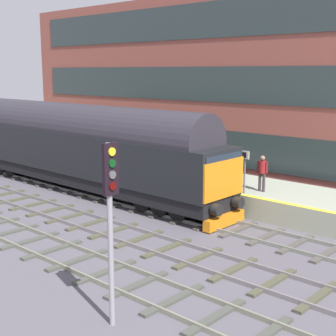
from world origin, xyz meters
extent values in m
plane|color=#57535D|center=(0.00, 0.00, 0.00)|extent=(140.00, 140.00, 0.00)
cube|color=gray|center=(-0.72, 0.00, 0.07)|extent=(0.07, 60.00, 0.15)
cube|color=gray|center=(0.72, 0.00, 0.07)|extent=(0.07, 60.00, 0.15)
cube|color=#4D4944|center=(0.00, -8.94, 0.04)|extent=(2.50, 0.26, 0.09)
cube|color=#4D4944|center=(0.00, -7.66, 0.04)|extent=(2.50, 0.26, 0.09)
cube|color=#4D4944|center=(0.00, -6.38, 0.04)|extent=(2.50, 0.26, 0.09)
cube|color=#4D4944|center=(0.00, -5.11, 0.04)|extent=(2.50, 0.26, 0.09)
cube|color=#4D4944|center=(0.00, -3.83, 0.04)|extent=(2.50, 0.26, 0.09)
cube|color=#4D4944|center=(0.00, -2.55, 0.04)|extent=(2.50, 0.26, 0.09)
cube|color=#4D4944|center=(0.00, -1.28, 0.04)|extent=(2.50, 0.26, 0.09)
cube|color=#4D4944|center=(0.00, 0.00, 0.04)|extent=(2.50, 0.26, 0.09)
cube|color=#4D4944|center=(0.00, 1.28, 0.04)|extent=(2.50, 0.26, 0.09)
cube|color=#4D4944|center=(0.00, 2.55, 0.04)|extent=(2.50, 0.26, 0.09)
cube|color=#4D4944|center=(0.00, 3.83, 0.04)|extent=(2.50, 0.26, 0.09)
cube|color=#4D4944|center=(0.00, 5.11, 0.04)|extent=(2.50, 0.26, 0.09)
cube|color=#4D4944|center=(0.00, 6.38, 0.04)|extent=(2.50, 0.26, 0.09)
cube|color=#4D4944|center=(0.00, 7.66, 0.04)|extent=(2.50, 0.26, 0.09)
cube|color=#4D4944|center=(0.00, 8.94, 0.04)|extent=(2.50, 0.26, 0.09)
cube|color=#4D4944|center=(0.00, 10.21, 0.04)|extent=(2.50, 0.26, 0.09)
cube|color=#4D4944|center=(0.00, 11.49, 0.04)|extent=(2.50, 0.26, 0.09)
cube|color=#4D4944|center=(0.00, 12.77, 0.04)|extent=(2.50, 0.26, 0.09)
cube|color=slate|center=(-4.26, 0.00, 0.07)|extent=(0.07, 60.00, 0.15)
cube|color=slate|center=(-2.82, 0.00, 0.07)|extent=(0.07, 60.00, 0.15)
cube|color=#494835|center=(-3.54, -10.24, 0.04)|extent=(2.50, 0.26, 0.09)
cube|color=#494835|center=(-3.54, -8.78, 0.04)|extent=(2.50, 0.26, 0.09)
cube|color=#494835|center=(-3.54, -7.32, 0.04)|extent=(2.50, 0.26, 0.09)
cube|color=#494835|center=(-3.54, -5.85, 0.04)|extent=(2.50, 0.26, 0.09)
cube|color=#494835|center=(-3.54, -4.39, 0.04)|extent=(2.50, 0.26, 0.09)
cube|color=#494835|center=(-3.54, -2.93, 0.04)|extent=(2.50, 0.26, 0.09)
cube|color=#494835|center=(-3.54, -1.46, 0.04)|extent=(2.50, 0.26, 0.09)
cube|color=#494835|center=(-3.54, 0.00, 0.04)|extent=(2.50, 0.26, 0.09)
cube|color=#494835|center=(-3.54, 1.46, 0.04)|extent=(2.50, 0.26, 0.09)
cube|color=#494835|center=(-3.54, 2.93, 0.04)|extent=(2.50, 0.26, 0.09)
cube|color=#494835|center=(-3.54, 4.39, 0.04)|extent=(2.50, 0.26, 0.09)
cube|color=#494835|center=(-3.54, 5.85, 0.04)|extent=(2.50, 0.26, 0.09)
cube|color=#494835|center=(-3.54, 7.32, 0.04)|extent=(2.50, 0.26, 0.09)
cube|color=gray|center=(-7.19, 0.00, 0.07)|extent=(0.07, 60.00, 0.15)
cube|color=gray|center=(-5.75, 0.00, 0.07)|extent=(0.07, 60.00, 0.15)
cube|color=#474941|center=(-6.47, -8.78, 0.04)|extent=(2.50, 0.26, 0.09)
cube|color=#474941|center=(-6.47, -7.32, 0.04)|extent=(2.50, 0.26, 0.09)
cube|color=#474941|center=(-6.47, -5.85, 0.04)|extent=(2.50, 0.26, 0.09)
cube|color=#474941|center=(-6.47, -4.39, 0.04)|extent=(2.50, 0.26, 0.09)
cube|color=#474941|center=(-6.47, -2.93, 0.04)|extent=(2.50, 0.26, 0.09)
cube|color=#474941|center=(-6.47, -1.46, 0.04)|extent=(2.50, 0.26, 0.09)
cube|color=#474941|center=(-6.47, 0.00, 0.04)|extent=(2.50, 0.26, 0.09)
cube|color=#474941|center=(-6.47, 1.46, 0.04)|extent=(2.50, 0.26, 0.09)
cube|color=#9FA792|center=(3.60, 0.00, 0.50)|extent=(4.00, 44.00, 1.00)
cube|color=yellow|center=(1.75, 0.00, 1.00)|extent=(0.30, 44.00, 0.01)
cube|color=brown|center=(9.23, 0.40, 5.44)|extent=(4.33, 37.32, 10.87)
cube|color=#2C3838|center=(7.03, 0.40, 1.99)|extent=(0.06, 34.34, 2.03)
cube|color=#2C3838|center=(7.03, 0.40, 5.62)|extent=(0.06, 34.34, 2.03)
cube|color=#2C3838|center=(7.03, 0.40, 9.24)|extent=(0.06, 34.34, 2.03)
cube|color=black|center=(0.00, 5.55, 0.82)|extent=(2.56, 19.64, 0.60)
cube|color=black|center=(0.00, 5.55, 2.17)|extent=(2.70, 19.64, 2.10)
cylinder|color=#2D2A32|center=(0.00, 5.55, 3.40)|extent=(2.56, 18.07, 2.57)
cube|color=orange|center=(0.00, -4.31, 2.02)|extent=(2.65, 0.08, 1.58)
cube|color=#232D3D|center=(0.00, -4.29, 2.75)|extent=(2.38, 0.04, 0.64)
cube|color=#232D3D|center=(1.37, 5.55, 2.47)|extent=(0.04, 13.75, 0.44)
cylinder|color=black|center=(-0.75, -4.52, 0.92)|extent=(0.48, 0.35, 0.48)
cylinder|color=black|center=(0.75, -4.52, 0.92)|extent=(0.48, 0.35, 0.48)
cube|color=orange|center=(0.00, -4.37, 0.29)|extent=(2.43, 0.36, 0.47)
cylinder|color=black|center=(0.00, -2.42, 0.52)|extent=(1.64, 1.04, 1.04)
cylinder|color=black|center=(0.00, -1.32, 0.52)|extent=(1.64, 1.04, 1.04)
cylinder|color=black|center=(0.00, -0.22, 0.52)|extent=(1.64, 1.04, 1.04)
cylinder|color=black|center=(0.00, 11.32, 0.52)|extent=(1.64, 1.04, 1.04)
cylinder|color=black|center=(0.00, 12.42, 0.52)|extent=(1.64, 1.04, 1.04)
cylinder|color=black|center=(0.00, 13.52, 0.52)|extent=(1.64, 1.04, 1.04)
cylinder|color=gray|center=(-8.49, -7.02, 2.35)|extent=(0.14, 0.14, 4.70)
cube|color=black|center=(-8.49, -7.08, 4.07)|extent=(0.44, 0.10, 1.27)
cylinder|color=yellow|center=(-8.49, -7.14, 4.50)|extent=(0.20, 0.06, 0.20)
cylinder|color=#0A3E13|center=(-8.49, -7.14, 4.22)|extent=(0.20, 0.06, 0.20)
cylinder|color=#50504E|center=(-8.49, -7.14, 3.94)|extent=(0.20, 0.06, 0.20)
cylinder|color=#500807|center=(-8.49, -7.14, 3.66)|extent=(0.20, 0.06, 0.20)
cylinder|color=slate|center=(2.04, -3.96, 1.97)|extent=(0.08, 0.08, 1.92)
cube|color=silver|center=(2.01, -3.96, 2.75)|extent=(0.05, 0.44, 0.36)
cube|color=black|center=(1.98, -3.96, 2.75)|extent=(0.01, 0.20, 0.24)
cylinder|color=#373034|center=(2.86, -4.46, 1.43)|extent=(0.13, 0.13, 0.84)
cylinder|color=#373034|center=(2.85, -4.26, 1.43)|extent=(0.13, 0.13, 0.84)
cylinder|color=maroon|center=(2.85, -4.36, 2.13)|extent=(0.36, 0.36, 0.56)
sphere|color=#8E6B55|center=(2.85, -4.36, 2.54)|extent=(0.22, 0.22, 0.22)
cylinder|color=maroon|center=(2.87, -4.57, 2.13)|extent=(0.09, 0.09, 0.52)
cylinder|color=maroon|center=(2.84, -4.15, 2.13)|extent=(0.09, 0.09, 0.52)
camera|label=1|loc=(-16.10, -15.90, 6.38)|focal=52.70mm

